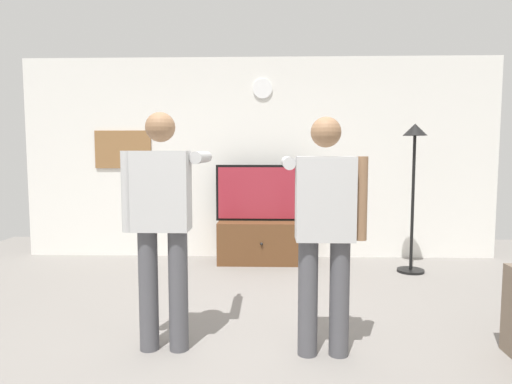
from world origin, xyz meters
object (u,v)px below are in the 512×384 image
at_px(television, 262,193).
at_px(floor_lamp, 414,167).
at_px(framed_picture, 123,149).
at_px(person_standing_nearer_lamp, 163,217).
at_px(wall_clock, 263,89).
at_px(tv_stand, 262,241).
at_px(person_standing_nearer_couch, 324,223).

distance_m(television, floor_lamp, 1.90).
height_order(framed_picture, person_standing_nearer_lamp, framed_picture).
bearing_deg(floor_lamp, wall_clock, 158.13).
bearing_deg(tv_stand, framed_picture, 171.18).
distance_m(tv_stand, person_standing_nearer_couch, 2.79).
xyz_separation_m(television, person_standing_nearer_couch, (0.48, -2.71, 0.04)).
relative_size(framed_picture, floor_lamp, 0.43).
bearing_deg(person_standing_nearer_couch, television, 100.14).
bearing_deg(television, wall_clock, 90.00).
distance_m(television, wall_clock, 1.39).
relative_size(television, wall_clock, 4.65).
bearing_deg(tv_stand, television, 90.00).
distance_m(television, person_standing_nearer_couch, 2.75).
bearing_deg(wall_clock, person_standing_nearer_couch, -80.68).
distance_m(framed_picture, floor_lamp, 3.78).
distance_m(tv_stand, framed_picture, 2.27).
bearing_deg(framed_picture, television, -7.45).
xyz_separation_m(television, framed_picture, (-1.90, 0.25, 0.57)).
xyz_separation_m(tv_stand, person_standing_nearer_lamp, (-0.67, -2.61, 0.70)).
bearing_deg(wall_clock, television, -90.00).
distance_m(wall_clock, person_standing_nearer_lamp, 3.25).
relative_size(television, framed_picture, 1.56).
height_order(tv_stand, television, television).
bearing_deg(wall_clock, person_standing_nearer_lamp, -102.96).
bearing_deg(floor_lamp, television, 165.10).
relative_size(tv_stand, television, 0.94).
bearing_deg(floor_lamp, tv_stand, 166.49).
bearing_deg(person_standing_nearer_lamp, person_standing_nearer_couch, -2.48).
xyz_separation_m(television, floor_lamp, (1.80, -0.48, 0.36)).
height_order(wall_clock, framed_picture, wall_clock).
xyz_separation_m(tv_stand, person_standing_nearer_couch, (0.48, -2.66, 0.68)).
relative_size(tv_stand, framed_picture, 1.47).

